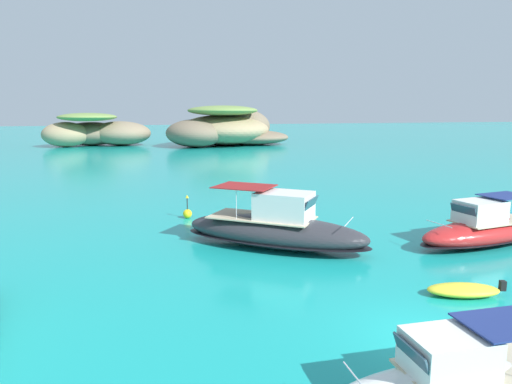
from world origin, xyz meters
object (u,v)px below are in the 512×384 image
islet_large (226,129)px  channel_buoy (187,213)px  motorboat_red (483,230)px  dinghy_tender (464,290)px  islet_small (97,132)px  motorboat_charcoal (276,229)px

islet_large → channel_buoy: bearing=-104.8°
islet_large → channel_buoy: (-15.61, -58.99, -2.67)m
motorboat_red → dinghy_tender: 7.47m
islet_small → islet_large: bearing=-11.6°
motorboat_red → channel_buoy: size_ratio=5.39×
motorboat_red → motorboat_charcoal: motorboat_charcoal is taller
islet_large → motorboat_charcoal: 67.57m
motorboat_red → dinghy_tender: size_ratio=2.78×
islet_small → motorboat_charcoal: (11.23, -71.25, -1.59)m
islet_large → channel_buoy: size_ratio=17.84×
islet_large → motorboat_red: bearing=-91.9°
islet_small → dinghy_tender: (15.85, -78.87, -2.30)m
islet_large → motorboat_red: islet_large is taller
islet_small → dinghy_tender: islet_small is taller
islet_large → motorboat_charcoal: islet_large is taller
islet_small → motorboat_charcoal: islet_small is taller
islet_large → dinghy_tender: (-7.71, -74.03, -2.78)m
motorboat_charcoal → dinghy_tender: motorboat_charcoal is taller
islet_large → motorboat_charcoal: size_ratio=2.90×
islet_small → motorboat_red: islet_small is taller
motorboat_red → motorboat_charcoal: (-10.03, 2.52, 0.16)m
motorboat_red → dinghy_tender: bearing=-136.7°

